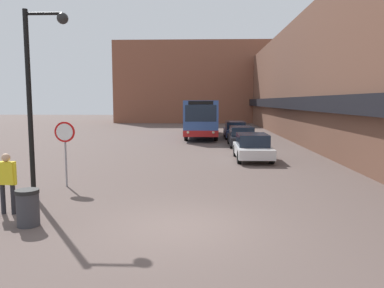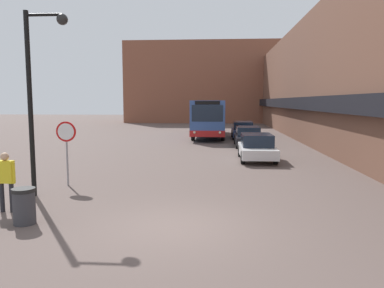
{
  "view_description": "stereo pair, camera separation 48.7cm",
  "coord_description": "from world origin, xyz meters",
  "px_view_note": "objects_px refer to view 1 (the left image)",
  "views": [
    {
      "loc": [
        0.62,
        -9.22,
        3.18
      ],
      "look_at": [
        0.12,
        4.8,
        1.58
      ],
      "focal_mm": 35.0,
      "sensor_mm": 36.0,
      "label": 1
    },
    {
      "loc": [
        1.11,
        -9.2,
        3.18
      ],
      "look_at": [
        0.12,
        4.8,
        1.58
      ],
      "focal_mm": 35.0,
      "sensor_mm": 36.0,
      "label": 2
    }
  ],
  "objects_px": {
    "street_lamp": "(37,82)",
    "trash_bin": "(28,208)",
    "parked_car_back": "(235,130)",
    "stop_sign": "(65,140)",
    "pedestrian": "(7,178)",
    "parked_car_front": "(252,147)",
    "parked_car_middle": "(241,136)",
    "city_bus": "(202,117)"
  },
  "relations": [
    {
      "from": "stop_sign",
      "to": "street_lamp",
      "type": "distance_m",
      "value": 2.57
    },
    {
      "from": "city_bus",
      "to": "pedestrian",
      "type": "relative_size",
      "value": 6.51
    },
    {
      "from": "parked_car_middle",
      "to": "street_lamp",
      "type": "distance_m",
      "value": 17.01
    },
    {
      "from": "city_bus",
      "to": "pedestrian",
      "type": "xyz_separation_m",
      "value": [
        -5.23,
        -23.78,
        -0.75
      ]
    },
    {
      "from": "city_bus",
      "to": "parked_car_back",
      "type": "xyz_separation_m",
      "value": [
        2.94,
        -1.4,
        -1.06
      ]
    },
    {
      "from": "stop_sign",
      "to": "parked_car_middle",
      "type": "bearing_deg",
      "value": 59.29
    },
    {
      "from": "parked_car_front",
      "to": "trash_bin",
      "type": "bearing_deg",
      "value": -122.32
    },
    {
      "from": "city_bus",
      "to": "street_lamp",
      "type": "distance_m",
      "value": 22.56
    },
    {
      "from": "stop_sign",
      "to": "trash_bin",
      "type": "height_order",
      "value": "stop_sign"
    },
    {
      "from": "parked_car_front",
      "to": "stop_sign",
      "type": "distance_m",
      "value": 10.4
    },
    {
      "from": "parked_car_front",
      "to": "parked_car_back",
      "type": "relative_size",
      "value": 0.9
    },
    {
      "from": "stop_sign",
      "to": "street_lamp",
      "type": "xyz_separation_m",
      "value": [
        -0.24,
        -1.56,
        2.03
      ]
    },
    {
      "from": "parked_car_back",
      "to": "stop_sign",
      "type": "relative_size",
      "value": 1.9
    },
    {
      "from": "parked_car_front",
      "to": "street_lamp",
      "type": "distance_m",
      "value": 12.0
    },
    {
      "from": "parked_car_back",
      "to": "trash_bin",
      "type": "height_order",
      "value": "parked_car_back"
    },
    {
      "from": "parked_car_middle",
      "to": "trash_bin",
      "type": "relative_size",
      "value": 4.61
    },
    {
      "from": "stop_sign",
      "to": "parked_car_front",
      "type": "bearing_deg",
      "value": 41.16
    },
    {
      "from": "parked_car_front",
      "to": "street_lamp",
      "type": "relative_size",
      "value": 0.69
    },
    {
      "from": "stop_sign",
      "to": "trash_bin",
      "type": "xyz_separation_m",
      "value": [
        0.67,
        -4.45,
        -1.3
      ]
    },
    {
      "from": "street_lamp",
      "to": "trash_bin",
      "type": "bearing_deg",
      "value": -72.56
    },
    {
      "from": "city_bus",
      "to": "stop_sign",
      "type": "height_order",
      "value": "city_bus"
    },
    {
      "from": "parked_car_back",
      "to": "trash_bin",
      "type": "relative_size",
      "value": 4.89
    },
    {
      "from": "parked_car_front",
      "to": "parked_car_middle",
      "type": "distance_m",
      "value": 6.3
    },
    {
      "from": "parked_car_front",
      "to": "pedestrian",
      "type": "bearing_deg",
      "value": -128.52
    },
    {
      "from": "parked_car_back",
      "to": "trash_bin",
      "type": "bearing_deg",
      "value": -106.95
    },
    {
      "from": "parked_car_middle",
      "to": "stop_sign",
      "type": "height_order",
      "value": "stop_sign"
    },
    {
      "from": "parked_car_back",
      "to": "pedestrian",
      "type": "distance_m",
      "value": 23.82
    },
    {
      "from": "parked_car_back",
      "to": "stop_sign",
      "type": "xyz_separation_m",
      "value": [
        -7.79,
        -18.92,
        1.04
      ]
    },
    {
      "from": "parked_car_front",
      "to": "parked_car_middle",
      "type": "relative_size",
      "value": 0.96
    },
    {
      "from": "parked_car_back",
      "to": "stop_sign",
      "type": "bearing_deg",
      "value": -112.37
    },
    {
      "from": "parked_car_front",
      "to": "parked_car_back",
      "type": "height_order",
      "value": "parked_car_back"
    },
    {
      "from": "pedestrian",
      "to": "parked_car_middle",
      "type": "bearing_deg",
      "value": 66.85
    },
    {
      "from": "trash_bin",
      "to": "parked_car_back",
      "type": "bearing_deg",
      "value": 73.05
    },
    {
      "from": "pedestrian",
      "to": "trash_bin",
      "type": "xyz_separation_m",
      "value": [
        1.05,
        -0.99,
        -0.56
      ]
    },
    {
      "from": "pedestrian",
      "to": "trash_bin",
      "type": "bearing_deg",
      "value": -40.38
    },
    {
      "from": "trash_bin",
      "to": "stop_sign",
      "type": "bearing_deg",
      "value": 98.55
    },
    {
      "from": "city_bus",
      "to": "parked_car_middle",
      "type": "relative_size",
      "value": 2.58
    },
    {
      "from": "parked_car_middle",
      "to": "trash_bin",
      "type": "distance_m",
      "value": 18.95
    },
    {
      "from": "pedestrian",
      "to": "trash_bin",
      "type": "relative_size",
      "value": 1.83
    },
    {
      "from": "parked_car_middle",
      "to": "pedestrian",
      "type": "xyz_separation_m",
      "value": [
        -8.17,
        -16.57,
        0.34
      ]
    },
    {
      "from": "city_bus",
      "to": "parked_car_back",
      "type": "height_order",
      "value": "city_bus"
    },
    {
      "from": "parked_car_back",
      "to": "city_bus",
      "type": "bearing_deg",
      "value": 154.53
    }
  ]
}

